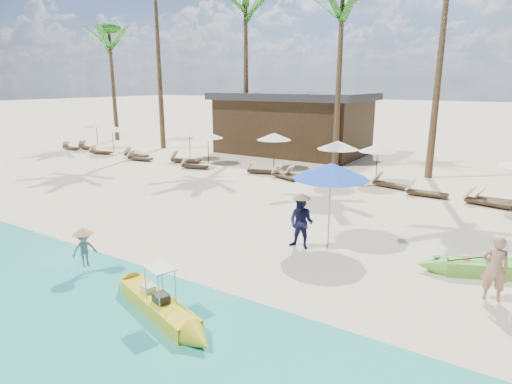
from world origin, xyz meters
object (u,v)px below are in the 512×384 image
Objects in this scene: yellow_canoe at (158,305)px; tourist at (495,268)px; blue_umbrella at (331,171)px; green_canoe at (507,268)px.

yellow_canoe is 7.82m from tourist.
yellow_canoe is at bearing 26.66° from tourist.
blue_umbrella reaches higher than yellow_canoe.
blue_umbrella is at bearing -26.27° from tourist.
blue_umbrella is (-4.97, -0.28, 2.14)m from green_canoe.
green_canoe is at bearing 62.32° from yellow_canoe.
green_canoe is at bearing 3.26° from blue_umbrella.
blue_umbrella reaches higher than tourist.
tourist reaches higher than yellow_canoe.
tourist is (6.24, 4.67, 0.61)m from yellow_canoe.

